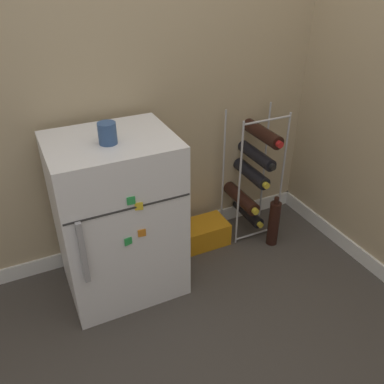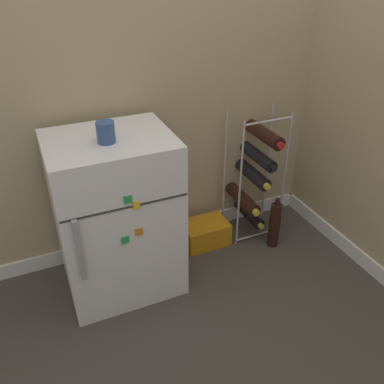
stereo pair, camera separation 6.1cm
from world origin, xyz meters
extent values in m
plane|color=#423D38|center=(0.00, 0.00, 0.00)|extent=(14.00, 14.00, 0.00)
cube|color=tan|center=(0.00, 0.66, 1.25)|extent=(6.67, 0.06, 2.50)
cube|color=white|center=(0.00, 0.62, 0.04)|extent=(6.67, 0.01, 0.09)
cube|color=white|center=(-0.45, 0.34, 0.42)|extent=(0.57, 0.46, 0.85)
cube|color=#2D2D2D|center=(-0.45, 0.11, 0.62)|extent=(0.56, 0.00, 0.01)
cube|color=#9E9EA3|center=(-0.68, 0.09, 0.47)|extent=(0.02, 0.02, 0.31)
cube|color=orange|center=(-0.41, 0.11, 0.48)|extent=(0.04, 0.01, 0.04)
cube|color=green|center=(-0.48, 0.11, 0.45)|extent=(0.04, 0.01, 0.04)
cube|color=yellow|center=(-0.41, 0.11, 0.62)|extent=(0.04, 0.02, 0.04)
cube|color=green|center=(-0.45, 0.11, 0.66)|extent=(0.04, 0.01, 0.04)
cylinder|color=#B2B2B7|center=(0.27, 0.38, 0.40)|extent=(0.01, 0.01, 0.80)
cylinder|color=#B2B2B7|center=(0.57, 0.38, 0.40)|extent=(0.01, 0.01, 0.80)
cylinder|color=#B2B2B7|center=(0.27, 0.57, 0.40)|extent=(0.01, 0.01, 0.80)
cylinder|color=#B2B2B7|center=(0.57, 0.57, 0.40)|extent=(0.01, 0.01, 0.80)
cylinder|color=#B2B2B7|center=(0.42, 0.38, 0.02)|extent=(0.30, 0.01, 0.01)
cylinder|color=#B2B2B7|center=(0.42, 0.38, 0.78)|extent=(0.30, 0.01, 0.01)
cylinder|color=black|center=(0.41, 0.48, 0.12)|extent=(0.07, 0.26, 0.07)
cylinder|color=gold|center=(0.41, 0.34, 0.12)|extent=(0.03, 0.02, 0.03)
cylinder|color=black|center=(0.35, 0.48, 0.25)|extent=(0.08, 0.30, 0.08)
cylinder|color=gold|center=(0.35, 0.32, 0.25)|extent=(0.04, 0.02, 0.04)
cylinder|color=black|center=(0.41, 0.48, 0.41)|extent=(0.08, 0.29, 0.08)
cylinder|color=gold|center=(0.41, 0.32, 0.41)|extent=(0.04, 0.02, 0.04)
cylinder|color=black|center=(0.43, 0.48, 0.52)|extent=(0.07, 0.30, 0.07)
cylinder|color=black|center=(0.43, 0.31, 0.52)|extent=(0.03, 0.02, 0.03)
cylinder|color=black|center=(0.46, 0.48, 0.66)|extent=(0.08, 0.31, 0.08)
cylinder|color=red|center=(0.46, 0.31, 0.66)|extent=(0.04, 0.02, 0.04)
cube|color=orange|center=(0.09, 0.47, 0.07)|extent=(0.27, 0.19, 0.14)
cylinder|color=#335184|center=(-0.47, 0.30, 0.89)|extent=(0.08, 0.08, 0.09)
cylinder|color=black|center=(0.47, 0.28, 0.15)|extent=(0.07, 0.07, 0.29)
cylinder|color=black|center=(0.47, 0.28, 0.31)|extent=(0.03, 0.03, 0.04)
camera|label=1|loc=(-0.83, -1.30, 1.57)|focal=38.00mm
camera|label=2|loc=(-0.78, -1.33, 1.57)|focal=38.00mm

